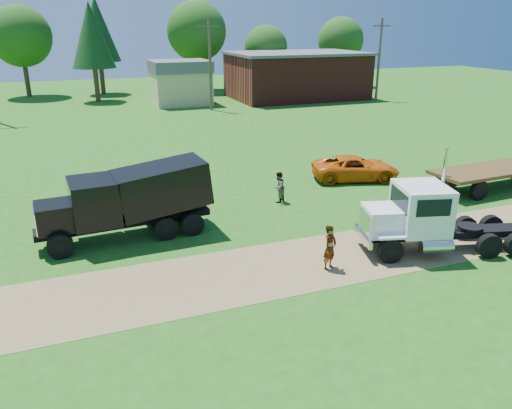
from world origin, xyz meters
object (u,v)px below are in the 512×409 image
object	(u,v)px
black_dump_truck	(131,198)
white_semi_tractor	(422,218)
flatbed_trailer	(500,172)
orange_pickup	(356,168)
spectator_a	(330,247)

from	to	relation	value
black_dump_truck	white_semi_tractor	bearing A→B (deg)	-31.87
flatbed_trailer	white_semi_tractor	bearing A→B (deg)	-153.97
white_semi_tractor	orange_pickup	size ratio (longest dim) A/B	1.38
black_dump_truck	flatbed_trailer	world-z (taller)	black_dump_truck
orange_pickup	spectator_a	world-z (taller)	spectator_a
white_semi_tractor	spectator_a	distance (m)	4.15
flatbed_trailer	spectator_a	distance (m)	14.37
white_semi_tractor	black_dump_truck	xyz separation A→B (m)	(-10.44, 5.50, 0.34)
white_semi_tractor	flatbed_trailer	world-z (taller)	white_semi_tractor
black_dump_truck	orange_pickup	xyz separation A→B (m)	(13.13, 3.70, -1.03)
orange_pickup	black_dump_truck	bearing A→B (deg)	121.57
white_semi_tractor	black_dump_truck	distance (m)	11.80
white_semi_tractor	flatbed_trailer	distance (m)	10.60
spectator_a	black_dump_truck	bearing A→B (deg)	108.95
white_semi_tractor	spectator_a	xyz separation A→B (m)	(-4.11, -0.12, -0.53)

